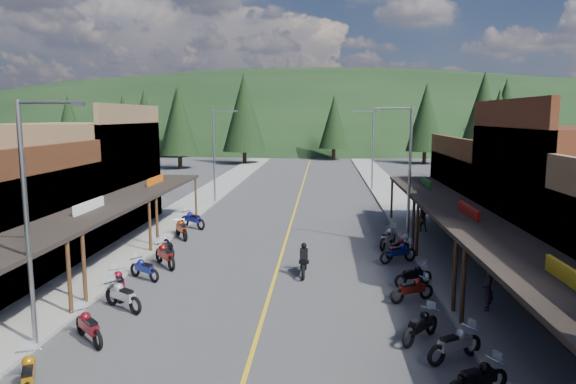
% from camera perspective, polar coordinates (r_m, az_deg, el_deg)
% --- Properties ---
extents(ground, '(220.00, 220.00, 0.00)m').
position_cam_1_polar(ground, '(22.61, -1.93, -10.89)').
color(ground, '#38383A').
rests_on(ground, ground).
extents(centerline, '(0.15, 90.00, 0.01)m').
position_cam_1_polar(centerline, '(41.95, 0.84, -1.79)').
color(centerline, gold).
rests_on(centerline, ground).
extents(sidewalk_west, '(3.40, 94.00, 0.15)m').
position_cam_1_polar(sidewalk_west, '(43.28, -10.74, -1.53)').
color(sidewalk_west, gray).
rests_on(sidewalk_west, ground).
extents(sidewalk_east, '(3.40, 94.00, 0.15)m').
position_cam_1_polar(sidewalk_east, '(42.38, 12.68, -1.80)').
color(sidewalk_east, gray).
rests_on(sidewalk_east, ground).
extents(shop_west_3, '(10.90, 10.20, 8.20)m').
position_cam_1_polar(shop_west_3, '(36.45, -22.13, 1.60)').
color(shop_west_3, brown).
rests_on(shop_west_3, ground).
extents(shop_east_3, '(10.90, 10.20, 6.20)m').
position_cam_1_polar(shop_east_3, '(34.87, 23.22, -0.39)').
color(shop_east_3, '#4C2D16').
rests_on(shop_east_3, ground).
extents(streetlight_0, '(2.16, 0.18, 8.00)m').
position_cam_1_polar(streetlight_0, '(18.01, -26.71, -2.15)').
color(streetlight_0, gray).
rests_on(streetlight_0, ground).
extents(streetlight_1, '(2.16, 0.18, 8.00)m').
position_cam_1_polar(streetlight_1, '(44.28, -8.05, 4.48)').
color(streetlight_1, gray).
rests_on(streetlight_1, ground).
extents(streetlight_2, '(2.16, 0.18, 8.00)m').
position_cam_1_polar(streetlight_2, '(29.76, 13.09, 2.41)').
color(streetlight_2, gray).
rests_on(streetlight_2, ground).
extents(streetlight_3, '(2.16, 0.18, 8.00)m').
position_cam_1_polar(streetlight_3, '(51.53, 9.23, 5.01)').
color(streetlight_3, gray).
rests_on(streetlight_3, ground).
extents(ridge_hill, '(310.00, 140.00, 60.00)m').
position_cam_1_polar(ridge_hill, '(156.41, 3.11, 5.75)').
color(ridge_hill, black).
rests_on(ridge_hill, ground).
extents(pine_0, '(5.04, 5.04, 11.00)m').
position_cam_1_polar(pine_0, '(93.31, -23.17, 7.20)').
color(pine_0, black).
rests_on(pine_0, ground).
extents(pine_1, '(5.88, 5.88, 12.50)m').
position_cam_1_polar(pine_1, '(94.90, -12.24, 8.16)').
color(pine_1, black).
rests_on(pine_1, ground).
extents(pine_2, '(6.72, 6.72, 14.00)m').
position_cam_1_polar(pine_2, '(80.15, -4.90, 8.83)').
color(pine_2, black).
rests_on(pine_2, ground).
extents(pine_3, '(5.04, 5.04, 11.00)m').
position_cam_1_polar(pine_3, '(87.24, 5.14, 7.81)').
color(pine_3, black).
rests_on(pine_3, ground).
extents(pine_4, '(5.88, 5.88, 12.50)m').
position_cam_1_polar(pine_4, '(82.74, 15.07, 8.04)').
color(pine_4, black).
rests_on(pine_4, ground).
extents(pine_5, '(6.72, 6.72, 14.00)m').
position_cam_1_polar(pine_5, '(98.49, 22.99, 8.13)').
color(pine_5, black).
rests_on(pine_5, ground).
extents(pine_7, '(5.88, 5.88, 12.50)m').
position_cam_1_polar(pine_7, '(103.06, -15.63, 8.05)').
color(pine_7, black).
rests_on(pine_7, ground).
extents(pine_8, '(4.48, 4.48, 10.00)m').
position_cam_1_polar(pine_8, '(65.84, -17.78, 6.78)').
color(pine_8, black).
rests_on(pine_8, ground).
extents(pine_9, '(4.93, 4.93, 10.80)m').
position_cam_1_polar(pine_9, '(69.72, 22.30, 6.96)').
color(pine_9, black).
rests_on(pine_9, ground).
extents(pine_10, '(5.38, 5.38, 11.60)m').
position_cam_1_polar(pine_10, '(74.03, -12.04, 7.77)').
color(pine_10, black).
rests_on(pine_10, ground).
extents(pine_11, '(5.82, 5.82, 12.40)m').
position_cam_1_polar(pine_11, '(61.83, 20.84, 7.67)').
color(pine_11, black).
rests_on(pine_11, ground).
extents(bike_west_4, '(1.60, 2.20, 1.21)m').
position_cam_1_polar(bike_west_4, '(16.28, -26.87, -17.55)').
color(bike_west_4, '#AD6F0C').
rests_on(bike_west_4, ground).
extents(bike_west_5, '(1.97, 1.96, 1.19)m').
position_cam_1_polar(bike_west_5, '(18.82, -21.28, -13.64)').
color(bike_west_5, maroon).
rests_on(bike_west_5, ground).
extents(bike_west_6, '(2.21, 1.82, 1.25)m').
position_cam_1_polar(bike_west_6, '(21.28, -17.89, -10.79)').
color(bike_west_6, '#ABABB1').
rests_on(bike_west_6, ground).
extents(bike_west_7, '(1.70, 2.23, 1.23)m').
position_cam_1_polar(bike_west_7, '(22.85, -18.26, -9.49)').
color(bike_west_7, maroon).
rests_on(bike_west_7, ground).
extents(bike_west_8, '(2.01, 1.66, 1.13)m').
position_cam_1_polar(bike_west_8, '(24.74, -15.69, -8.11)').
color(bike_west_8, navy).
rests_on(bike_west_8, ground).
extents(bike_west_9, '(2.06, 2.31, 1.33)m').
position_cam_1_polar(bike_west_9, '(26.48, -13.51, -6.70)').
color(bike_west_9, maroon).
rests_on(bike_west_9, ground).
extents(bike_west_10, '(1.59, 1.87, 1.06)m').
position_cam_1_polar(bike_west_10, '(28.57, -13.23, -5.85)').
color(bike_west_10, black).
rests_on(bike_west_10, ground).
extents(bike_west_11, '(1.82, 2.36, 1.31)m').
position_cam_1_polar(bike_west_11, '(32.26, -11.76, -3.94)').
color(bike_west_11, '#9C2C0B').
rests_on(bike_west_11, ground).
extents(bike_west_12, '(2.33, 2.00, 1.33)m').
position_cam_1_polar(bike_west_12, '(34.96, -10.55, -2.92)').
color(bike_west_12, navy).
rests_on(bike_west_12, ground).
extents(bike_east_4, '(2.10, 1.53, 1.15)m').
position_cam_1_polar(bike_east_4, '(15.43, 20.32, -18.74)').
color(bike_east_4, black).
rests_on(bike_east_4, ground).
extents(bike_east_5, '(2.14, 1.67, 1.19)m').
position_cam_1_polar(bike_east_5, '(17.20, 18.08, -15.62)').
color(bike_east_5, '#969499').
rests_on(bike_east_5, ground).
extents(bike_east_6, '(1.86, 2.02, 1.18)m').
position_cam_1_polar(bike_east_6, '(18.26, 14.52, -14.03)').
color(bike_east_6, black).
rests_on(bike_east_6, ground).
extents(bike_east_7, '(2.07, 1.46, 1.13)m').
position_cam_1_polar(bike_east_7, '(21.74, 13.63, -10.36)').
color(bike_east_7, maroon).
rests_on(bike_east_7, ground).
extents(bike_east_8, '(1.96, 1.37, 1.07)m').
position_cam_1_polar(bike_east_8, '(23.67, 13.78, -8.88)').
color(bike_east_8, black).
rests_on(bike_east_8, ground).
extents(bike_east_9, '(2.20, 1.60, 1.21)m').
position_cam_1_polar(bike_east_9, '(27.04, 12.15, -6.48)').
color(bike_east_9, navy).
rests_on(bike_east_9, ground).
extents(bike_east_10, '(1.87, 2.03, 1.18)m').
position_cam_1_polar(bike_east_10, '(28.10, 12.13, -5.93)').
color(bike_east_10, maroon).
rests_on(bike_east_10, ground).
extents(bike_east_11, '(1.70, 2.36, 1.30)m').
position_cam_1_polar(bike_east_11, '(29.96, 11.04, -4.89)').
color(bike_east_11, '#A5A6AA').
rests_on(bike_east_11, ground).
extents(rider_on_bike, '(0.73, 2.16, 1.64)m').
position_cam_1_polar(rider_on_bike, '(24.47, 1.79, -7.75)').
color(rider_on_bike, black).
rests_on(rider_on_bike, ground).
extents(pedestrian_east_a, '(0.52, 0.66, 1.59)m').
position_cam_1_polar(pedestrian_east_a, '(21.24, 21.34, -10.09)').
color(pedestrian_east_a, '#291F2E').
rests_on(pedestrian_east_a, sidewalk_east).
extents(pedestrian_east_b, '(0.87, 0.58, 1.66)m').
position_cam_1_polar(pedestrian_east_b, '(33.88, 14.59, -2.87)').
color(pedestrian_east_b, brown).
rests_on(pedestrian_east_b, sidewalk_east).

